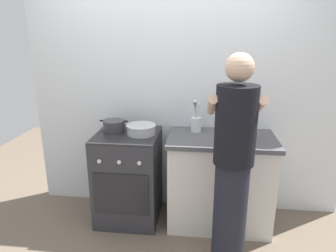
% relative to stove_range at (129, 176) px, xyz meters
% --- Properties ---
extents(ground, '(6.00, 6.00, 0.00)m').
position_rel_stove_range_xyz_m(ground, '(0.35, -0.15, -0.45)').
color(ground, '#6B5B4C').
extents(back_wall, '(3.20, 0.10, 2.50)m').
position_rel_stove_range_xyz_m(back_wall, '(0.55, 0.35, 0.80)').
color(back_wall, silver).
rests_on(back_wall, ground).
extents(countertop, '(1.00, 0.60, 0.90)m').
position_rel_stove_range_xyz_m(countertop, '(0.90, 0.00, 0.00)').
color(countertop, silver).
rests_on(countertop, ground).
extents(stove_range, '(0.60, 0.62, 0.90)m').
position_rel_stove_range_xyz_m(stove_range, '(0.00, 0.00, 0.00)').
color(stove_range, '#2D2D33').
rests_on(stove_range, ground).
extents(pot, '(0.27, 0.21, 0.11)m').
position_rel_stove_range_xyz_m(pot, '(-0.14, 0.05, 0.51)').
color(pot, '#38383D').
rests_on(pot, stove_range).
extents(mixing_bowl, '(0.28, 0.28, 0.10)m').
position_rel_stove_range_xyz_m(mixing_bowl, '(0.14, 0.00, 0.50)').
color(mixing_bowl, '#B7B7BC').
rests_on(mixing_bowl, stove_range).
extents(utensil_crock, '(0.10, 0.10, 0.32)m').
position_rel_stove_range_xyz_m(utensil_crock, '(0.65, 0.15, 0.55)').
color(utensil_crock, silver).
rests_on(utensil_crock, countertop).
extents(oil_bottle, '(0.07, 0.07, 0.27)m').
position_rel_stove_range_xyz_m(oil_bottle, '(1.16, -0.07, 0.56)').
color(oil_bottle, gold).
rests_on(oil_bottle, countertop).
extents(person, '(0.41, 0.50, 1.70)m').
position_rel_stove_range_xyz_m(person, '(0.95, -0.58, 0.41)').
color(person, black).
rests_on(person, ground).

